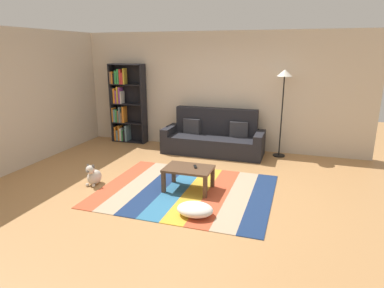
% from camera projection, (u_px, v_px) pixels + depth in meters
% --- Properties ---
extents(ground_plane, '(14.00, 14.00, 0.00)m').
position_uv_depth(ground_plane, '(183.00, 185.00, 5.88)').
color(ground_plane, '#B27F4C').
extents(back_wall, '(6.80, 0.10, 2.70)m').
position_uv_depth(back_wall, '(219.00, 91.00, 7.85)').
color(back_wall, beige).
rests_on(back_wall, ground_plane).
extents(left_wall, '(0.10, 5.50, 2.70)m').
position_uv_depth(left_wall, '(46.00, 95.00, 7.22)').
color(left_wall, beige).
rests_on(left_wall, ground_plane).
extents(rug, '(2.83, 2.30, 0.01)m').
position_uv_depth(rug, '(186.00, 191.00, 5.63)').
color(rug, '#C64C2D').
rests_on(rug, ground_plane).
extents(couch, '(2.26, 0.80, 1.00)m').
position_uv_depth(couch, '(214.00, 139.00, 7.64)').
color(couch, black).
rests_on(couch, ground_plane).
extents(bookshelf, '(0.90, 0.28, 1.96)m').
position_uv_depth(bookshelf, '(124.00, 105.00, 8.45)').
color(bookshelf, black).
rests_on(bookshelf, ground_plane).
extents(coffee_table, '(0.79, 0.55, 0.39)m').
position_uv_depth(coffee_table, '(189.00, 171.00, 5.58)').
color(coffee_table, '#513826').
rests_on(coffee_table, rug).
extents(pouf, '(0.52, 0.40, 0.18)m').
position_uv_depth(pouf, '(195.00, 209.00, 4.75)').
color(pouf, white).
rests_on(pouf, rug).
extents(dog, '(0.22, 0.35, 0.40)m').
position_uv_depth(dog, '(94.00, 176.00, 5.86)').
color(dog, beige).
rests_on(dog, ground_plane).
extents(standing_lamp, '(0.32, 0.32, 1.89)m').
position_uv_depth(standing_lamp, '(284.00, 85.00, 7.06)').
color(standing_lamp, black).
rests_on(standing_lamp, ground_plane).
extents(tv_remote, '(0.10, 0.15, 0.02)m').
position_uv_depth(tv_remote, '(195.00, 167.00, 5.59)').
color(tv_remote, black).
rests_on(tv_remote, coffee_table).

